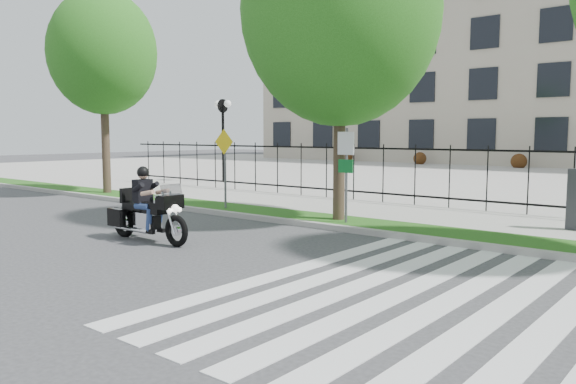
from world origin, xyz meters
The scene contains 13 objects.
ground centered at (0.00, 0.00, 0.00)m, with size 120.00×120.00×0.00m, color #363639.
curb centered at (0.00, 4.10, 0.07)m, with size 60.00×0.20×0.15m, color #98968F.
grass_verge centered at (0.00, 4.95, 0.07)m, with size 60.00×1.50×0.15m, color #1C5515.
sidewalk centered at (0.00, 7.45, 0.07)m, with size 60.00×3.50×0.15m, color gray.
plaza centered at (0.00, 25.00, 0.05)m, with size 80.00×34.00×0.10m, color gray.
crosswalk_stripes centered at (4.83, 0.00, 0.01)m, with size 5.70×8.00×0.01m, color silver, non-canonical shape.
iron_fence centered at (0.00, 9.20, 1.15)m, with size 30.00×0.06×2.00m, color black, non-canonical shape.
lamp_post_left centered at (-12.00, 12.00, 3.21)m, with size 1.06×0.70×4.25m.
street_tree_0 centered at (-11.41, 4.95, 5.67)m, with size 4.23×4.23×7.97m.
street_tree_1 centered at (-0.14, 4.95, 5.75)m, with size 5.34×5.34×8.68m.
sign_pole_regulatory centered at (0.34, 4.58, 1.74)m, with size 0.50×0.09×2.50m.
sign_pole_warning centered at (-4.23, 4.58, 1.74)m, with size 0.78×0.09×2.49m.
motorcycle_rider centered at (-2.19, 0.12, 0.70)m, with size 2.72×0.79×2.10m.
Camera 1 is at (8.54, -7.76, 2.48)m, focal length 35.00 mm.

